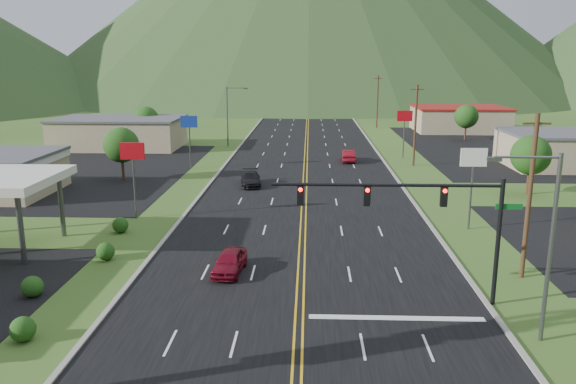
{
  "coord_description": "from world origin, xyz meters",
  "views": [
    {
      "loc": [
        0.44,
        -14.73,
        13.01
      ],
      "look_at": [
        -0.93,
        21.06,
        4.5
      ],
      "focal_mm": 35.0,
      "sensor_mm": 36.0,
      "label": 1
    }
  ],
  "objects_px": {
    "car_red_near": "(230,262)",
    "car_dark_mid": "(251,179)",
    "traffic_signal": "(424,209)",
    "streetlight_west": "(229,112)",
    "streetlight_east": "(545,236)",
    "car_red_far": "(349,156)"
  },
  "relations": [
    {
      "from": "streetlight_west",
      "to": "car_dark_mid",
      "type": "relative_size",
      "value": 1.84
    },
    {
      "from": "streetlight_east",
      "to": "car_red_near",
      "type": "xyz_separation_m",
      "value": [
        -15.63,
        8.0,
        -4.48
      ]
    },
    {
      "from": "streetlight_west",
      "to": "streetlight_east",
      "type": "bearing_deg",
      "value": -69.14
    },
    {
      "from": "traffic_signal",
      "to": "car_red_far",
      "type": "distance_m",
      "value": 43.6
    },
    {
      "from": "traffic_signal",
      "to": "streetlight_west",
      "type": "bearing_deg",
      "value": 107.97
    },
    {
      "from": "car_red_near",
      "to": "car_dark_mid",
      "type": "relative_size",
      "value": 0.84
    },
    {
      "from": "traffic_signal",
      "to": "streetlight_west",
      "type": "distance_m",
      "value": 58.88
    },
    {
      "from": "streetlight_east",
      "to": "car_red_far",
      "type": "bearing_deg",
      "value": 96.76
    },
    {
      "from": "car_red_far",
      "to": "car_red_near",
      "type": "bearing_deg",
      "value": 77.64
    },
    {
      "from": "streetlight_east",
      "to": "car_dark_mid",
      "type": "relative_size",
      "value": 1.84
    },
    {
      "from": "traffic_signal",
      "to": "streetlight_east",
      "type": "distance_m",
      "value": 6.17
    },
    {
      "from": "traffic_signal",
      "to": "car_dark_mid",
      "type": "relative_size",
      "value": 2.67
    },
    {
      "from": "traffic_signal",
      "to": "car_red_near",
      "type": "bearing_deg",
      "value": 159.9
    },
    {
      "from": "streetlight_west",
      "to": "car_dark_mid",
      "type": "distance_m",
      "value": 28.32
    },
    {
      "from": "car_dark_mid",
      "to": "car_red_far",
      "type": "bearing_deg",
      "value": 44.73
    },
    {
      "from": "streetlight_east",
      "to": "car_red_near",
      "type": "relative_size",
      "value": 2.19
    },
    {
      "from": "streetlight_east",
      "to": "car_dark_mid",
      "type": "height_order",
      "value": "streetlight_east"
    },
    {
      "from": "car_red_near",
      "to": "car_dark_mid",
      "type": "bearing_deg",
      "value": 98.43
    },
    {
      "from": "traffic_signal",
      "to": "car_red_near",
      "type": "xyz_separation_m",
      "value": [
        -10.94,
        4.0,
        -4.63
      ]
    },
    {
      "from": "traffic_signal",
      "to": "streetlight_east",
      "type": "height_order",
      "value": "streetlight_east"
    },
    {
      "from": "car_dark_mid",
      "to": "streetlight_east",
      "type": "bearing_deg",
      "value": -70.5
    },
    {
      "from": "streetlight_east",
      "to": "streetlight_west",
      "type": "xyz_separation_m",
      "value": [
        -22.86,
        60.0,
        0.0
      ]
    }
  ]
}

